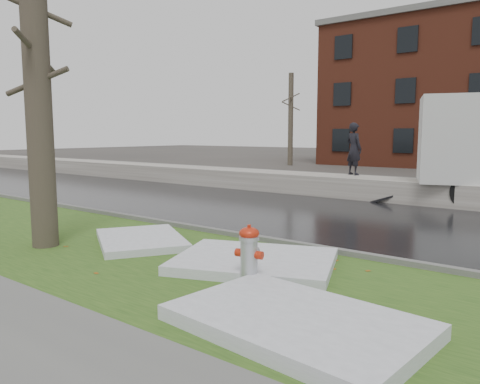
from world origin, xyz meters
The scene contains 14 objects.
ground centered at (0.00, 0.00, 0.00)m, with size 120.00×120.00×0.00m, color #47423D.
verge centered at (0.00, -1.25, 0.02)m, with size 60.00×4.50×0.04m, color #284918.
road centered at (0.00, 4.50, 0.01)m, with size 60.00×7.00×0.03m, color black.
parking_lot centered at (0.00, 13.00, 0.01)m, with size 60.00×9.00×0.03m, color slate.
curb centered at (0.00, 1.00, 0.07)m, with size 60.00×0.15×0.14m, color slate.
snowbank centered at (0.00, 8.70, 0.38)m, with size 60.00×1.60×0.75m, color beige.
bg_tree_left centered at (-12.00, 22.00, 3.33)m, with size 1.40×1.62×6.50m.
bg_tree_center centered at (-6.00, 26.00, 3.33)m, with size 1.40×1.62×6.50m.
fire_hydrant centered at (1.64, -1.44, 0.52)m, with size 0.45×0.40×0.90m.
tree centered at (-3.01, -1.98, 3.19)m, with size 1.17×1.33×6.25m.
worker centered at (-1.52, 9.30, 1.71)m, with size 0.70×0.46×1.91m, color black.
snow_patch_near centered at (1.13, -0.59, 0.12)m, with size 2.60×2.00×0.16m, color silver.
snow_patch_far centered at (-1.68, -0.67, 0.11)m, with size 2.20×1.60×0.14m, color silver.
snow_patch_side centered at (3.02, -2.40, 0.13)m, with size 2.80×1.80×0.18m, color silver.
Camera 1 is at (5.63, -6.85, 2.26)m, focal length 35.00 mm.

